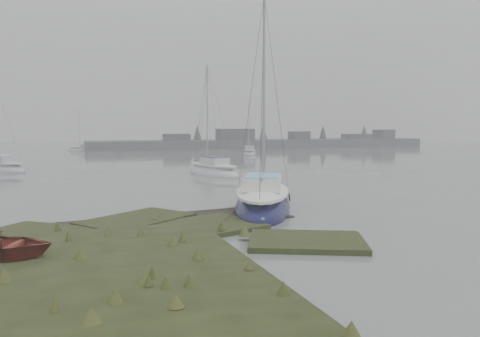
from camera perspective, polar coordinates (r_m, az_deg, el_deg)
name	(u,v)px	position (r m, az deg, el deg)	size (l,w,h in m)	color
ground	(143,166)	(43.70, -11.78, 0.25)	(160.00, 160.00, 0.00)	slate
far_shoreline	(270,143)	(82.04, 3.70, 3.16)	(60.00, 8.00, 4.15)	#4C4F51
sailboat_main	(263,203)	(20.28, 2.78, -4.26)	(5.17, 7.52, 10.15)	#11123C
sailboat_white	(213,171)	(35.41, -3.31, -0.31)	(3.51, 6.64, 8.93)	white
sailboat_far_a	(1,168)	(42.72, -27.07, 0.05)	(5.14, 6.10, 8.57)	silver
sailboat_far_b	(249,153)	(60.95, 1.14, 1.92)	(3.32, 5.57, 7.47)	#B4B9BF
sailboat_far_c	(84,149)	(74.95, -18.46, 2.24)	(4.89, 1.92, 6.75)	silver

